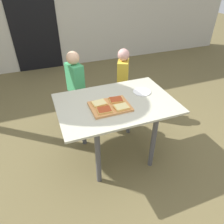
{
  "coord_description": "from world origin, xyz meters",
  "views": [
    {
      "loc": [
        -0.67,
        -1.65,
        1.84
      ],
      "look_at": [
        -0.04,
        0.0,
        0.61
      ],
      "focal_mm": 33.63,
      "sensor_mm": 36.0,
      "label": 1
    }
  ],
  "objects_px": {
    "cutting_board": "(110,106)",
    "pizza_slice_far_right": "(116,100)",
    "pizza_slice_far_left": "(99,103)",
    "plate_white_right": "(142,92)",
    "child_right": "(123,79)",
    "pizza_slice_near_right": "(122,107)",
    "pizza_slice_near_left": "(104,110)",
    "child_left": "(76,85)",
    "dining_table": "(116,111)"
  },
  "relations": [
    {
      "from": "cutting_board",
      "to": "pizza_slice_far_right",
      "type": "bearing_deg",
      "value": 37.32
    },
    {
      "from": "pizza_slice_far_left",
      "to": "cutting_board",
      "type": "bearing_deg",
      "value": -35.27
    },
    {
      "from": "plate_white_right",
      "to": "child_right",
      "type": "height_order",
      "value": "child_right"
    },
    {
      "from": "cutting_board",
      "to": "child_right",
      "type": "bearing_deg",
      "value": 59.43
    },
    {
      "from": "pizza_slice_near_right",
      "to": "plate_white_right",
      "type": "distance_m",
      "value": 0.41
    },
    {
      "from": "pizza_slice_near_right",
      "to": "pizza_slice_near_left",
      "type": "bearing_deg",
      "value": 176.63
    },
    {
      "from": "cutting_board",
      "to": "child_left",
      "type": "xyz_separation_m",
      "value": [
        -0.16,
        0.84,
        -0.15
      ]
    },
    {
      "from": "plate_white_right",
      "to": "child_left",
      "type": "bearing_deg",
      "value": 130.75
    },
    {
      "from": "cutting_board",
      "to": "plate_white_right",
      "type": "relative_size",
      "value": 1.99
    },
    {
      "from": "dining_table",
      "to": "pizza_slice_near_left",
      "type": "distance_m",
      "value": 0.25
    },
    {
      "from": "pizza_slice_far_right",
      "to": "pizza_slice_near_right",
      "type": "xyz_separation_m",
      "value": [
        0.0,
        -0.14,
        0.0
      ]
    },
    {
      "from": "cutting_board",
      "to": "child_right",
      "type": "distance_m",
      "value": 1.01
    },
    {
      "from": "child_right",
      "to": "pizza_slice_near_left",
      "type": "bearing_deg",
      "value": -122.51
    },
    {
      "from": "cutting_board",
      "to": "pizza_slice_near_right",
      "type": "xyz_separation_m",
      "value": [
        0.09,
        -0.07,
        0.02
      ]
    },
    {
      "from": "dining_table",
      "to": "pizza_slice_near_left",
      "type": "relative_size",
      "value": 8.25
    },
    {
      "from": "dining_table",
      "to": "pizza_slice_near_right",
      "type": "bearing_deg",
      "value": -89.52
    },
    {
      "from": "pizza_slice_near_right",
      "to": "plate_white_right",
      "type": "xyz_separation_m",
      "value": [
        0.34,
        0.23,
        -0.03
      ]
    },
    {
      "from": "dining_table",
      "to": "cutting_board",
      "type": "relative_size",
      "value": 3.1
    },
    {
      "from": "cutting_board",
      "to": "plate_white_right",
      "type": "xyz_separation_m",
      "value": [
        0.42,
        0.16,
        -0.01
      ]
    },
    {
      "from": "pizza_slice_near_left",
      "to": "pizza_slice_far_left",
      "type": "distance_m",
      "value": 0.13
    },
    {
      "from": "dining_table",
      "to": "plate_white_right",
      "type": "height_order",
      "value": "plate_white_right"
    },
    {
      "from": "dining_table",
      "to": "pizza_slice_far_left",
      "type": "distance_m",
      "value": 0.22
    },
    {
      "from": "pizza_slice_near_left",
      "to": "pizza_slice_far_right",
      "type": "xyz_separation_m",
      "value": [
        0.16,
        0.13,
        0.0
      ]
    },
    {
      "from": "child_right",
      "to": "dining_table",
      "type": "bearing_deg",
      "value": -117.81
    },
    {
      "from": "pizza_slice_far_left",
      "to": "child_left",
      "type": "height_order",
      "value": "child_left"
    },
    {
      "from": "cutting_board",
      "to": "pizza_slice_near_left",
      "type": "relative_size",
      "value": 2.66
    },
    {
      "from": "child_left",
      "to": "pizza_slice_near_left",
      "type": "bearing_deg",
      "value": -84.83
    },
    {
      "from": "pizza_slice_near_left",
      "to": "child_right",
      "type": "bearing_deg",
      "value": 57.49
    },
    {
      "from": "plate_white_right",
      "to": "child_right",
      "type": "bearing_deg",
      "value": 83.34
    },
    {
      "from": "pizza_slice_near_right",
      "to": "child_right",
      "type": "relative_size",
      "value": 0.14
    },
    {
      "from": "pizza_slice_near_right",
      "to": "pizza_slice_far_right",
      "type": "bearing_deg",
      "value": 91.92
    },
    {
      "from": "dining_table",
      "to": "cutting_board",
      "type": "height_order",
      "value": "cutting_board"
    },
    {
      "from": "pizza_slice_near_right",
      "to": "plate_white_right",
      "type": "height_order",
      "value": "pizza_slice_near_right"
    },
    {
      "from": "pizza_slice_near_right",
      "to": "plate_white_right",
      "type": "relative_size",
      "value": 0.72
    },
    {
      "from": "dining_table",
      "to": "plate_white_right",
      "type": "bearing_deg",
      "value": 15.45
    },
    {
      "from": "plate_white_right",
      "to": "child_left",
      "type": "xyz_separation_m",
      "value": [
        -0.59,
        0.68,
        -0.14
      ]
    },
    {
      "from": "pizza_slice_near_left",
      "to": "child_left",
      "type": "xyz_separation_m",
      "value": [
        -0.08,
        0.9,
        -0.17
      ]
    },
    {
      "from": "dining_table",
      "to": "pizza_slice_far_left",
      "type": "relative_size",
      "value": 8.15
    },
    {
      "from": "pizza_slice_near_left",
      "to": "pizza_slice_near_right",
      "type": "relative_size",
      "value": 1.04
    },
    {
      "from": "dining_table",
      "to": "pizza_slice_far_right",
      "type": "relative_size",
      "value": 7.96
    },
    {
      "from": "child_right",
      "to": "plate_white_right",
      "type": "bearing_deg",
      "value": -96.66
    },
    {
      "from": "plate_white_right",
      "to": "child_right",
      "type": "xyz_separation_m",
      "value": [
        0.08,
        0.7,
        -0.18
      ]
    },
    {
      "from": "pizza_slice_far_right",
      "to": "child_left",
      "type": "distance_m",
      "value": 0.83
    },
    {
      "from": "child_left",
      "to": "child_right",
      "type": "height_order",
      "value": "child_left"
    },
    {
      "from": "pizza_slice_near_left",
      "to": "pizza_slice_far_left",
      "type": "bearing_deg",
      "value": 93.69
    },
    {
      "from": "pizza_slice_far_right",
      "to": "pizza_slice_near_right",
      "type": "bearing_deg",
      "value": -88.08
    },
    {
      "from": "plate_white_right",
      "to": "pizza_slice_near_right",
      "type": "bearing_deg",
      "value": -145.56
    },
    {
      "from": "child_left",
      "to": "cutting_board",
      "type": "bearing_deg",
      "value": -79.02
    },
    {
      "from": "pizza_slice_far_left",
      "to": "pizza_slice_near_right",
      "type": "bearing_deg",
      "value": -37.67
    },
    {
      "from": "plate_white_right",
      "to": "cutting_board",
      "type": "bearing_deg",
      "value": -159.8
    }
  ]
}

